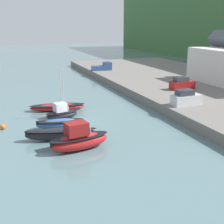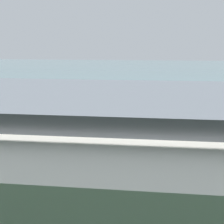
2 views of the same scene
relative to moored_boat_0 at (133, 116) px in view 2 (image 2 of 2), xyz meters
name	(u,v)px [view 2 (image 2 of 2)]	position (x,y,z in m)	size (l,w,h in m)	color
ground_plane	(96,119)	(6.27, 0.87, -0.51)	(320.00, 320.00, 0.00)	slate
quay_promenade	(43,188)	(6.27, 28.05, 0.18)	(109.57, 29.62, 1.39)	slate
harbor_clubhouse	(116,184)	(-0.79, 35.00, 4.36)	(19.89, 12.41, 9.64)	silver
moored_boat_0	(133,116)	(0.00, 0.00, 0.00)	(3.41, 8.28, 5.89)	red
moored_boat_1	(109,113)	(4.31, -0.25, 0.27)	(2.80, 4.78, 6.51)	black
moored_boat_2	(87,112)	(8.30, -1.23, 0.11)	(2.61, 5.97, 1.17)	#33568E
moored_boat_3	(67,110)	(12.24, -1.92, 0.21)	(3.10, 7.96, 1.35)	black
moored_boat_4	(47,109)	(15.55, -0.73, 0.57)	(3.21, 6.54, 2.90)	red
parked_car_1	(132,149)	(-1.03, 21.67, 1.80)	(1.92, 4.25, 2.16)	maroon
parked_car_3	(58,131)	(8.37, 16.34, 1.80)	(1.96, 4.26, 2.16)	silver
mooring_buoy_0	(104,106)	(6.26, -7.79, -0.18)	(0.66, 0.66, 0.66)	orange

